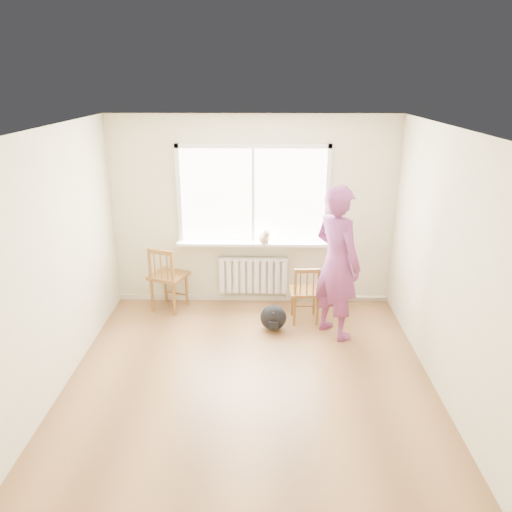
{
  "coord_description": "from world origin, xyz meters",
  "views": [
    {
      "loc": [
        0.15,
        -4.57,
        3.15
      ],
      "look_at": [
        0.06,
        1.2,
        1.08
      ],
      "focal_mm": 35.0,
      "sensor_mm": 36.0,
      "label": 1
    }
  ],
  "objects_px": {
    "person": "(337,263)",
    "backpack": "(273,318)",
    "chair_left": "(167,279)",
    "chair_right": "(305,294)",
    "cat": "(264,237)"
  },
  "relations": [
    {
      "from": "chair_left",
      "to": "person",
      "type": "xyz_separation_m",
      "value": [
        2.27,
        -0.67,
        0.5
      ]
    },
    {
      "from": "backpack",
      "to": "chair_left",
      "type": "bearing_deg",
      "value": 158.81
    },
    {
      "from": "chair_left",
      "to": "chair_right",
      "type": "bearing_deg",
      "value": -169.43
    },
    {
      "from": "chair_left",
      "to": "cat",
      "type": "bearing_deg",
      "value": -152.86
    },
    {
      "from": "chair_right",
      "to": "backpack",
      "type": "relative_size",
      "value": 2.36
    },
    {
      "from": "person",
      "to": "backpack",
      "type": "xyz_separation_m",
      "value": [
        -0.78,
        0.09,
        -0.81
      ]
    },
    {
      "from": "cat",
      "to": "backpack",
      "type": "xyz_separation_m",
      "value": [
        0.12,
        -0.73,
        -0.88
      ]
    },
    {
      "from": "chair_left",
      "to": "chair_right",
      "type": "xyz_separation_m",
      "value": [
        1.93,
        -0.34,
        -0.07
      ]
    },
    {
      "from": "chair_left",
      "to": "chair_right",
      "type": "relative_size",
      "value": 1.17
    },
    {
      "from": "chair_right",
      "to": "cat",
      "type": "height_order",
      "value": "cat"
    },
    {
      "from": "person",
      "to": "backpack",
      "type": "distance_m",
      "value": 1.13
    },
    {
      "from": "chair_left",
      "to": "person",
      "type": "height_order",
      "value": "person"
    },
    {
      "from": "backpack",
      "to": "person",
      "type": "bearing_deg",
      "value": -6.51
    },
    {
      "from": "cat",
      "to": "backpack",
      "type": "relative_size",
      "value": 1.06
    },
    {
      "from": "chair_left",
      "to": "chair_right",
      "type": "height_order",
      "value": "chair_left"
    }
  ]
}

